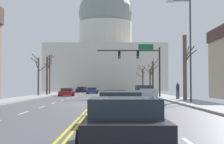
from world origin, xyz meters
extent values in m
cube|color=#4F4F54|center=(0.00, 0.00, -0.03)|extent=(14.00, 180.00, 0.06)
cube|color=yellow|center=(-0.12, 0.00, 0.00)|extent=(0.10, 176.40, 0.00)
cube|color=yellow|center=(0.12, 0.00, 0.00)|extent=(0.10, 176.40, 0.00)
cube|color=silver|center=(3.50, -18.90, 0.00)|extent=(0.12, 2.20, 0.00)
cube|color=silver|center=(3.50, -13.70, 0.00)|extent=(0.12, 2.20, 0.00)
cube|color=silver|center=(3.50, -8.50, 0.00)|extent=(0.12, 2.20, 0.00)
cube|color=silver|center=(3.50, -3.30, 0.00)|extent=(0.12, 2.20, 0.00)
cube|color=silver|center=(3.50, 1.90, 0.00)|extent=(0.12, 2.20, 0.00)
cube|color=silver|center=(3.50, 7.10, 0.00)|extent=(0.12, 2.20, 0.00)
cube|color=silver|center=(3.50, 12.30, 0.00)|extent=(0.12, 2.20, 0.00)
cube|color=silver|center=(3.50, 17.50, 0.00)|extent=(0.12, 2.20, 0.00)
cube|color=silver|center=(3.50, 22.70, 0.00)|extent=(0.12, 2.20, 0.00)
cube|color=silver|center=(3.50, 27.90, 0.00)|extent=(0.12, 2.20, 0.00)
cube|color=silver|center=(3.50, 33.10, 0.00)|extent=(0.12, 2.20, 0.00)
cube|color=silver|center=(3.50, 38.30, 0.00)|extent=(0.12, 2.20, 0.00)
cube|color=silver|center=(3.50, 43.50, 0.00)|extent=(0.12, 2.20, 0.00)
cube|color=silver|center=(3.50, 48.70, 0.00)|extent=(0.12, 2.20, 0.00)
cube|color=silver|center=(3.50, 53.90, 0.00)|extent=(0.12, 2.20, 0.00)
cube|color=silver|center=(3.50, 59.10, 0.00)|extent=(0.12, 2.20, 0.00)
cube|color=silver|center=(3.50, 64.30, 0.00)|extent=(0.12, 2.20, 0.00)
cube|color=silver|center=(-3.50, -8.50, 0.00)|extent=(0.12, 2.20, 0.00)
cube|color=silver|center=(-3.50, -3.30, 0.00)|extent=(0.12, 2.20, 0.00)
cube|color=silver|center=(-3.50, 1.90, 0.00)|extent=(0.12, 2.20, 0.00)
cube|color=silver|center=(-3.50, 7.10, 0.00)|extent=(0.12, 2.20, 0.00)
cube|color=silver|center=(-3.50, 12.30, 0.00)|extent=(0.12, 2.20, 0.00)
cube|color=silver|center=(-3.50, 17.50, 0.00)|extent=(0.12, 2.20, 0.00)
cube|color=silver|center=(-3.50, 22.70, 0.00)|extent=(0.12, 2.20, 0.00)
cube|color=silver|center=(-3.50, 27.90, 0.00)|extent=(0.12, 2.20, 0.00)
cube|color=silver|center=(-3.50, 33.10, 0.00)|extent=(0.12, 2.20, 0.00)
cube|color=silver|center=(-3.50, 38.30, 0.00)|extent=(0.12, 2.20, 0.00)
cube|color=silver|center=(-3.50, 43.50, 0.00)|extent=(0.12, 2.20, 0.00)
cube|color=silver|center=(-3.50, 48.70, 0.00)|extent=(0.12, 2.20, 0.00)
cube|color=silver|center=(-3.50, 53.90, 0.00)|extent=(0.12, 2.20, 0.00)
cube|color=silver|center=(-3.50, 59.10, 0.00)|extent=(0.12, 2.20, 0.00)
cube|color=silver|center=(-3.50, 64.30, 0.00)|extent=(0.12, 2.20, 0.00)
cube|color=#969696|center=(8.50, 0.00, 0.07)|extent=(3.00, 180.00, 0.14)
cylinder|color=#28282D|center=(7.60, 15.05, 3.24)|extent=(0.22, 0.22, 6.20)
cylinder|color=#28282D|center=(3.70, 15.05, 5.94)|extent=(7.80, 0.16, 0.16)
cube|color=black|center=(4.87, 15.05, 5.38)|extent=(0.32, 0.28, 0.92)
sphere|color=#330504|center=(4.87, 14.89, 5.66)|extent=(0.22, 0.22, 0.22)
sphere|color=#332B05|center=(4.87, 14.89, 5.38)|extent=(0.22, 0.22, 0.22)
sphere|color=#19CC47|center=(4.87, 14.89, 5.10)|extent=(0.22, 0.22, 0.22)
cube|color=black|center=(2.53, 15.05, 5.38)|extent=(0.32, 0.28, 0.92)
sphere|color=#330504|center=(2.53, 14.89, 5.66)|extent=(0.22, 0.22, 0.22)
sphere|color=#332B05|center=(2.53, 14.89, 5.38)|extent=(0.22, 0.22, 0.22)
sphere|color=#19CC47|center=(2.53, 14.89, 5.10)|extent=(0.22, 0.22, 0.22)
cube|color=#146033|center=(5.88, 15.07, 6.39)|extent=(1.90, 0.06, 0.70)
cylinder|color=#333338|center=(8.20, 1.02, 4.53)|extent=(0.14, 0.14, 8.78)
cylinder|color=#333338|center=(7.33, 1.02, 8.77)|extent=(1.74, 0.09, 0.09)
cube|color=#B2B2AD|center=(6.46, 1.02, 8.70)|extent=(0.56, 0.24, 0.16)
cube|color=beige|center=(0.00, 75.42, 6.65)|extent=(34.54, 20.37, 13.30)
cylinder|color=beige|center=(0.00, 75.42, 16.92)|extent=(15.91, 15.91, 7.25)
sphere|color=gray|center=(0.00, 75.42, 23.38)|extent=(16.23, 16.23, 16.23)
cube|color=#ADB2B7|center=(5.32, 11.12, 0.60)|extent=(2.24, 5.80, 0.76)
cube|color=#1E2833|center=(5.29, 11.92, 1.27)|extent=(1.93, 2.02, 0.59)
cube|color=#ADB2B7|center=(5.43, 8.32, 1.09)|extent=(1.86, 0.17, 0.22)
cylinder|color=black|center=(4.24, 12.80, 0.40)|extent=(0.31, 0.81, 0.80)
cylinder|color=black|center=(6.26, 12.88, 0.40)|extent=(0.31, 0.81, 0.80)
cylinder|color=black|center=(4.38, 9.37, 0.40)|extent=(0.31, 0.81, 0.80)
cylinder|color=black|center=(6.40, 9.45, 0.40)|extent=(0.31, 0.81, 0.80)
cube|color=silver|center=(1.85, 5.36, 0.45)|extent=(1.95, 4.27, 0.59)
cube|color=#232D38|center=(1.86, 5.04, 0.94)|extent=(1.67, 1.99, 0.38)
cylinder|color=black|center=(0.90, 6.65, 0.32)|extent=(0.24, 0.65, 0.64)
cylinder|color=black|center=(2.74, 6.69, 0.32)|extent=(0.24, 0.65, 0.64)
cylinder|color=black|center=(0.97, 4.03, 0.32)|extent=(0.24, 0.65, 0.64)
cylinder|color=black|center=(2.81, 4.08, 0.32)|extent=(0.24, 0.65, 0.64)
cube|color=#6B6056|center=(1.70, -2.06, 0.45)|extent=(1.85, 4.63, 0.58)
cube|color=#232D38|center=(1.70, -2.17, 0.96)|extent=(1.61, 1.95, 0.44)
cylinder|color=black|center=(0.80, -0.62, 0.32)|extent=(0.22, 0.64, 0.64)
cylinder|color=black|center=(2.61, -0.63, 0.32)|extent=(0.22, 0.64, 0.64)
cylinder|color=black|center=(0.78, -3.48, 0.32)|extent=(0.22, 0.64, 0.64)
cylinder|color=black|center=(2.59, -3.49, 0.32)|extent=(0.22, 0.64, 0.64)
cube|color=#B71414|center=(2.02, -7.65, 0.48)|extent=(1.94, 4.51, 0.63)
cube|color=#232D38|center=(2.01, -8.03, 1.00)|extent=(1.66, 2.02, 0.42)
cylinder|color=black|center=(1.13, -6.24, 0.32)|extent=(0.23, 0.64, 0.64)
cylinder|color=black|center=(2.97, -6.28, 0.32)|extent=(0.23, 0.64, 0.64)
cylinder|color=black|center=(1.07, -9.02, 0.32)|extent=(0.23, 0.64, 0.64)
cylinder|color=black|center=(2.91, -9.05, 0.32)|extent=(0.23, 0.64, 0.64)
cube|color=#6B6056|center=(1.74, -13.28, 0.49)|extent=(1.99, 4.25, 0.67)
cube|color=#232D38|center=(1.74, -13.51, 1.05)|extent=(1.71, 2.12, 0.45)
cylinder|color=black|center=(0.76, -12.00, 0.32)|extent=(0.24, 0.65, 0.64)
cylinder|color=black|center=(2.64, -11.95, 0.32)|extent=(0.24, 0.65, 0.64)
cylinder|color=black|center=(0.84, -14.60, 0.32)|extent=(0.24, 0.65, 0.64)
cylinder|color=black|center=(2.71, -14.55, 0.32)|extent=(0.24, 0.65, 0.64)
cube|color=black|center=(1.68, -19.49, 0.49)|extent=(1.79, 4.46, 0.66)
cube|color=#232D38|center=(1.68, -19.91, 1.04)|extent=(1.58, 1.98, 0.44)
cylinder|color=black|center=(0.79, -18.11, 0.32)|extent=(0.22, 0.64, 0.64)
cylinder|color=black|center=(2.58, -18.11, 0.32)|extent=(0.22, 0.64, 0.64)
cube|color=#B71414|center=(-4.99, 22.27, 0.44)|extent=(1.96, 4.32, 0.55)
cube|color=#232D38|center=(-4.99, 22.67, 0.93)|extent=(1.69, 1.95, 0.44)
cylinder|color=black|center=(-4.02, 20.97, 0.32)|extent=(0.23, 0.64, 0.64)
cylinder|color=black|center=(-5.89, 20.92, 0.32)|extent=(0.23, 0.64, 0.64)
cylinder|color=black|center=(-4.08, 23.62, 0.32)|extent=(0.23, 0.64, 0.64)
cylinder|color=black|center=(-5.95, 23.57, 0.32)|extent=(0.23, 0.64, 0.64)
cube|color=navy|center=(-1.93, 35.59, 0.44)|extent=(1.78, 4.29, 0.56)
cube|color=#232D38|center=(-1.93, 35.82, 0.94)|extent=(1.56, 1.98, 0.45)
cylinder|color=black|center=(-1.06, 34.26, 0.32)|extent=(0.22, 0.64, 0.64)
cylinder|color=black|center=(-2.81, 34.27, 0.32)|extent=(0.22, 0.64, 0.64)
cylinder|color=black|center=(-1.04, 36.91, 0.32)|extent=(0.22, 0.64, 0.64)
cylinder|color=black|center=(-2.80, 36.92, 0.32)|extent=(0.22, 0.64, 0.64)
cube|color=black|center=(-5.11, 48.36, 0.48)|extent=(1.89, 4.55, 0.64)
cube|color=#232D38|center=(-5.10, 48.67, 1.02)|extent=(1.60, 2.20, 0.44)
cylinder|color=black|center=(-4.29, 46.94, 0.32)|extent=(0.24, 0.65, 0.64)
cylinder|color=black|center=(-6.02, 47.00, 0.32)|extent=(0.24, 0.65, 0.64)
cylinder|color=black|center=(-4.19, 49.72, 0.32)|extent=(0.24, 0.65, 0.64)
cylinder|color=black|center=(-5.92, 49.78, 0.32)|extent=(0.24, 0.65, 0.64)
cube|color=#9EA3A8|center=(-5.39, 61.41, 0.44)|extent=(1.84, 4.30, 0.57)
cube|color=#232D38|center=(-5.39, 61.51, 0.92)|extent=(1.58, 1.85, 0.39)
cylinder|color=black|center=(-4.48, 60.11, 0.32)|extent=(0.24, 0.65, 0.64)
cylinder|color=black|center=(-6.22, 60.06, 0.32)|extent=(0.24, 0.65, 0.64)
cylinder|color=black|center=(-4.55, 62.75, 0.32)|extent=(0.24, 0.65, 0.64)
cylinder|color=black|center=(-6.29, 62.70, 0.32)|extent=(0.24, 0.65, 0.64)
cylinder|color=#423328|center=(8.47, 32.69, 2.26)|extent=(0.26, 0.26, 4.24)
cylinder|color=#423328|center=(8.74, 33.17, 4.43)|extent=(0.65, 1.08, 1.72)
cylinder|color=#423328|center=(8.64, 33.22, 4.36)|extent=(0.46, 1.17, 0.97)
cylinder|color=#423328|center=(7.74, 32.60, 4.37)|extent=(1.55, 0.27, 1.39)
cylinder|color=#423328|center=(8.76, 32.53, 3.87)|extent=(0.68, 0.42, 0.87)
cylinder|color=#423328|center=(8.80, 32.51, 3.67)|extent=(0.79, 0.49, 1.11)
cylinder|color=#423328|center=(8.82, 33.17, 3.98)|extent=(0.80, 1.06, 1.04)
cylinder|color=#423328|center=(-8.26, 24.39, 3.04)|extent=(0.26, 0.26, 5.80)
cylinder|color=#423328|center=(-8.05, 24.74, 5.09)|extent=(0.52, 0.78, 1.05)
cylinder|color=#423328|center=(-7.86, 24.41, 5.74)|extent=(0.87, 0.13, 1.14)
cylinder|color=#423328|center=(-7.87, 24.55, 4.62)|extent=(0.85, 0.39, 0.74)
cylinder|color=#423328|center=(-7.97, 24.82, 4.81)|extent=(0.71, 0.99, 1.35)
cylinder|color=#4C3D2D|center=(8.23, 43.37, 2.58)|extent=(0.30, 0.30, 4.87)
cylinder|color=#4C3D2D|center=(7.50, 43.29, 3.66)|extent=(1.54, 0.28, 1.28)
cylinder|color=#4C3D2D|center=(7.78, 43.60, 5.18)|extent=(1.02, 0.59, 1.28)
cylinder|color=#4C3D2D|center=(8.38, 42.95, 4.93)|extent=(0.41, 0.95, 1.36)
cylinder|color=#4C3D2D|center=(8.06, 42.95, 3.86)|extent=(0.40, 0.92, 1.24)
cylinder|color=#4C3D2D|center=(8.45, 42.92, 4.22)|extent=(0.54, 0.99, 0.95)
cylinder|color=#4C3D2D|center=(7.66, 43.50, 4.84)|extent=(1.21, 0.35, 1.61)
cylinder|color=#4C3D2D|center=(7.57, 43.71, 4.80)|extent=(1.39, 0.77, 0.97)
cylinder|color=brown|center=(-8.66, 20.05, 2.80)|extent=(0.24, 0.24, 5.31)
cylinder|color=brown|center=(-8.92, 19.29, 5.41)|extent=(0.64, 1.61, 0.87)
cylinder|color=brown|center=(-8.88, 20.44, 4.08)|extent=(0.55, 0.87, 1.24)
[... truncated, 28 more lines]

